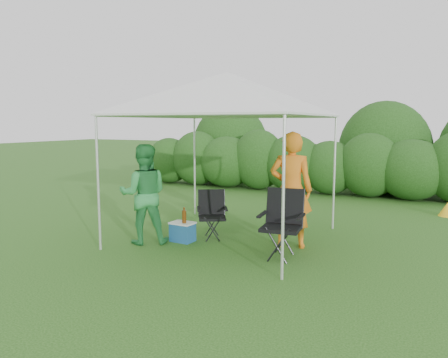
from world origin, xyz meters
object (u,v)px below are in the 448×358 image
at_px(chair_right, 283,219).
at_px(cooler, 183,232).
at_px(canopy, 227,94).
at_px(chair_left, 212,211).
at_px(woman, 144,194).
at_px(man, 291,190).

relative_size(chair_right, cooler, 2.44).
bearing_deg(canopy, chair_right, -24.92).
xyz_separation_m(chair_left, cooler, (-0.33, -0.45, -0.30)).
distance_m(canopy, chair_left, 2.01).
height_order(woman, cooler, woman).
xyz_separation_m(chair_left, man, (1.40, 0.05, 0.46)).
distance_m(canopy, woman, 2.16).
relative_size(canopy, man, 1.67).
bearing_deg(cooler, chair_right, 3.17).
xyz_separation_m(canopy, man, (1.14, -0.00, -1.53)).
bearing_deg(woman, chair_left, -170.14).
bearing_deg(chair_right, canopy, 149.40).
height_order(chair_left, cooler, chair_left).
height_order(man, woman, man).
bearing_deg(cooler, canopy, 45.23).
relative_size(chair_left, man, 0.45).
distance_m(man, woman, 2.41).
relative_size(canopy, chair_right, 3.06).
xyz_separation_m(canopy, chair_left, (-0.26, -0.06, -1.99)).
bearing_deg(man, cooler, 3.97).
bearing_deg(chair_left, canopy, -18.29).
xyz_separation_m(canopy, woman, (-1.11, -0.86, -1.64)).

